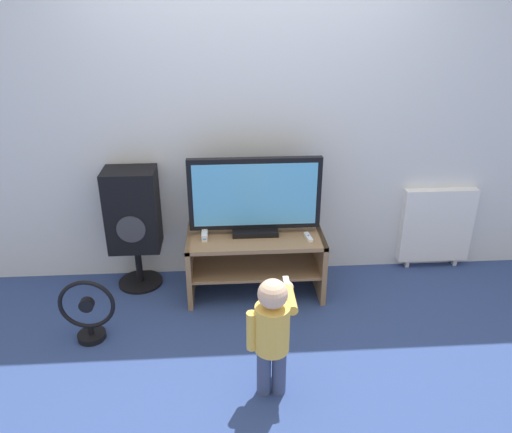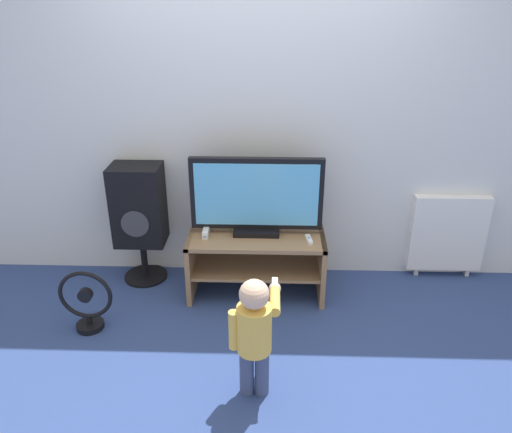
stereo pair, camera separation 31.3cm
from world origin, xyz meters
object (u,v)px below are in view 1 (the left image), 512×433
(child, at_px, (272,328))
(radiator, at_px, (437,226))
(television, at_px, (255,197))
(remote_primary, at_px, (308,237))
(floor_fan, at_px, (88,313))
(game_console, at_px, (205,233))
(speaker_tower, at_px, (133,213))

(child, height_order, radiator, child)
(television, xyz_separation_m, child, (0.03, -1.09, -0.32))
(remote_primary, distance_m, floor_fan, 1.58)
(floor_fan, distance_m, radiator, 2.72)
(game_console, distance_m, speaker_tower, 0.56)
(game_console, distance_m, floor_fan, 0.96)
(game_console, xyz_separation_m, speaker_tower, (-0.53, 0.16, 0.10))
(speaker_tower, relative_size, floor_fan, 2.11)
(remote_primary, bearing_deg, child, -109.99)
(game_console, relative_size, radiator, 0.29)
(floor_fan, relative_size, radiator, 0.66)
(speaker_tower, distance_m, floor_fan, 0.81)
(game_console, xyz_separation_m, radiator, (1.85, 0.27, -0.13))
(remote_primary, relative_size, speaker_tower, 0.14)
(game_console, height_order, child, child)
(television, distance_m, remote_primary, 0.48)
(remote_primary, bearing_deg, floor_fan, -164.32)
(remote_primary, relative_size, radiator, 0.20)
(radiator, bearing_deg, game_console, -171.56)
(television, bearing_deg, child, -88.68)
(television, relative_size, child, 1.27)
(game_console, bearing_deg, speaker_tower, 163.46)
(game_console, relative_size, remote_primary, 1.50)
(floor_fan, bearing_deg, child, -25.59)
(child, distance_m, radiator, 1.98)
(remote_primary, distance_m, radiator, 1.17)
(game_console, distance_m, child, 1.13)
(child, distance_m, floor_fan, 1.29)
(child, bearing_deg, radiator, 42.33)
(speaker_tower, bearing_deg, game_console, -16.54)
(game_console, relative_size, child, 0.27)
(game_console, height_order, speaker_tower, speaker_tower)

